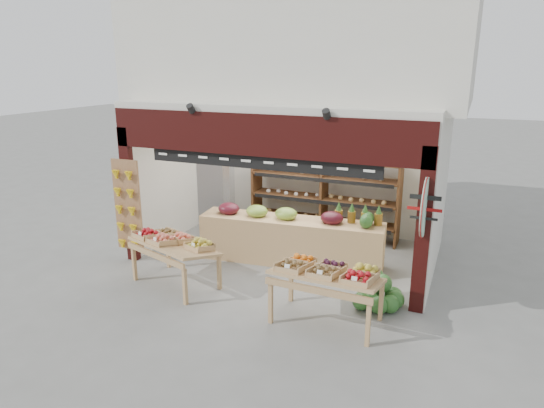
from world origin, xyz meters
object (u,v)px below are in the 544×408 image
Objects in this scene: refrigerator at (218,183)px; display_table_left at (172,242)px; cardboard_stack at (237,229)px; display_table_right at (327,273)px; mid_counter at (290,239)px; watermelon_pile at (379,295)px; back_shelving at (324,184)px.

refrigerator reaches higher than display_table_left.
cardboard_stack is 0.60× the size of display_table_right.
watermelon_pile is (1.97, -1.16, -0.29)m from mid_counter.
display_table_left is (1.01, -3.49, -0.18)m from refrigerator.
back_shelving is at bearing -18.15° from refrigerator.
refrigerator is at bearing 134.24° from cardboard_stack.
display_table_right is 1.19m from watermelon_pile.
refrigerator reaches higher than mid_counter.
back_shelving reaches higher than watermelon_pile.
refrigerator is at bearing 178.69° from back_shelving.
watermelon_pile is at bearing -57.87° from back_shelving.
refrigerator is at bearing 145.00° from mid_counter.
refrigerator is 1.16× the size of display_table_right.
refrigerator is 1.09× the size of display_table_left.
watermelon_pile is (3.50, -1.88, -0.04)m from cardboard_stack.
back_shelving is at bearing 85.59° from mid_counter.
back_shelving is at bearing 31.83° from cardboard_stack.
cardboard_stack is at bearing 154.72° from mid_counter.
mid_counter is at bearing 124.14° from display_table_right.
mid_counter is 2.21× the size of display_table_right.
back_shelving is 3.59m from watermelon_pile.
refrigerator is 2.43× the size of watermelon_pile.
display_table_left is at bearing 174.63° from display_table_right.
back_shelving reaches higher than display_table_right.
cardboard_stack is at bearing -148.17° from back_shelving.
refrigerator is 0.52× the size of mid_counter.
mid_counter reaches higher than display_table_left.
display_table_left is 1.06× the size of display_table_right.
display_table_left is at bearing -90.77° from refrigerator.
refrigerator is 5.51m from watermelon_pile.
mid_counter is 2.08× the size of display_table_left.
refrigerator is 1.69m from cardboard_stack.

